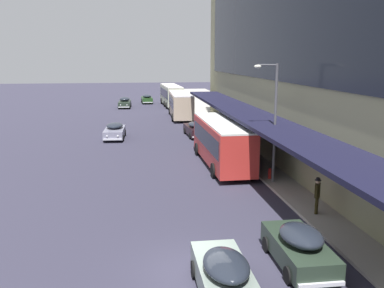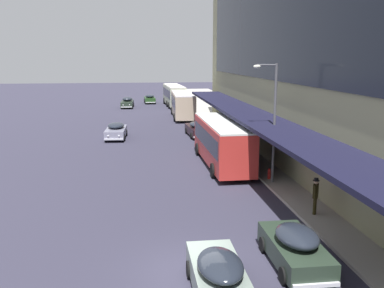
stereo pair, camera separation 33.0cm
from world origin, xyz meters
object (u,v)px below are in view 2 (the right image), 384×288
sedan_second_near (219,276)px  pedestrian_at_kerb (315,194)px  sedan_lead_near (295,247)px  fire_hydrant (269,174)px  transit_bus_kerbside_front (183,104)px  sedan_trailing_mid (127,102)px  sedan_oncoming_front (197,129)px  street_lamp (272,115)px  sedan_trailing_near (150,99)px  transit_bus_kerbside_far (174,94)px  transit_bus_kerbside_rear (222,140)px  sedan_far_back (116,131)px

sedan_second_near → pedestrian_at_kerb: 9.05m
sedan_lead_near → fire_hydrant: 11.51m
transit_bus_kerbside_front → sedan_trailing_mid: size_ratio=2.10×
sedan_oncoming_front → pedestrian_at_kerb: (2.69, -22.71, 0.43)m
sedan_second_near → street_lamp: (5.65, 12.27, 3.62)m
sedan_lead_near → street_lamp: street_lamp is taller
transit_bus_kerbside_front → sedan_oncoming_front: (-0.08, -13.48, -1.13)m
transit_bus_kerbside_front → sedan_trailing_mid: bearing=120.4°
transit_bus_kerbside_front → sedan_oncoming_front: 13.52m
transit_bus_kerbside_front → fire_hydrant: size_ratio=15.06×
sedan_lead_near → sedan_oncoming_front: size_ratio=0.87×
sedan_oncoming_front → fire_hydrant: size_ratio=7.20×
transit_bus_kerbside_front → pedestrian_at_kerb: transit_bus_kerbside_front is taller
sedan_oncoming_front → sedan_trailing_near: bearing=96.4°
sedan_second_near → sedan_trailing_mid: 55.50m
street_lamp → pedestrian_at_kerb: bearing=-84.8°
sedan_trailing_near → sedan_oncoming_front: sedan_trailing_near is taller
street_lamp → transit_bus_kerbside_far: bearing=92.6°
transit_bus_kerbside_front → transit_bus_kerbside_far: bearing=89.6°
transit_bus_kerbside_rear → sedan_trailing_near: transit_bus_kerbside_rear is taller
transit_bus_kerbside_rear → sedan_second_near: 17.81m
transit_bus_kerbside_far → fire_hydrant: transit_bus_kerbside_far is taller
sedan_trailing_mid → fire_hydrant: size_ratio=7.16×
sedan_lead_near → sedan_trailing_mid: 54.07m
transit_bus_kerbside_front → sedan_trailing_mid: transit_bus_kerbside_front is taller
sedan_trailing_mid → transit_bus_kerbside_rear: bearing=-78.9°
sedan_trailing_near → fire_hydrant: size_ratio=6.45×
sedan_far_back → sedan_oncoming_front: bearing=0.5°
pedestrian_at_kerb → fire_hydrant: bearing=92.9°
sedan_second_near → pedestrian_at_kerb: bearing=47.0°
transit_bus_kerbside_front → sedan_lead_near: bearing=-90.4°
sedan_far_back → sedan_second_near: sedan_second_near is taller
transit_bus_kerbside_rear → sedan_trailing_near: (-3.72, 44.00, -1.12)m
sedan_lead_near → pedestrian_at_kerb: bearing=59.2°
sedan_trailing_near → fire_hydrant: bearing=-83.0°
transit_bus_kerbside_far → sedan_far_back: size_ratio=2.27×
sedan_far_back → sedan_oncoming_front: sedan_far_back is taller
transit_bus_kerbside_rear → transit_bus_kerbside_far: size_ratio=0.94×
transit_bus_kerbside_front → fire_hydrant: bearing=-85.6°
transit_bus_kerbside_front → sedan_second_near: bearing=-94.8°
pedestrian_at_kerb → street_lamp: (-0.51, 5.66, 3.21)m
street_lamp → fire_hydrant: size_ratio=10.49×
transit_bus_kerbside_rear → sedan_trailing_mid: (-7.44, 37.96, -1.06)m
sedan_trailing_near → sedan_far_back: 32.45m
sedan_lead_near → sedan_second_near: 3.73m
street_lamp → sedan_lead_near: bearing=-102.7°
sedan_lead_near → sedan_trailing_near: bearing=93.3°
transit_bus_kerbside_rear → sedan_trailing_mid: size_ratio=2.08×
sedan_oncoming_front → pedestrian_at_kerb: pedestrian_at_kerb is taller
sedan_trailing_mid → pedestrian_at_kerb: 49.77m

